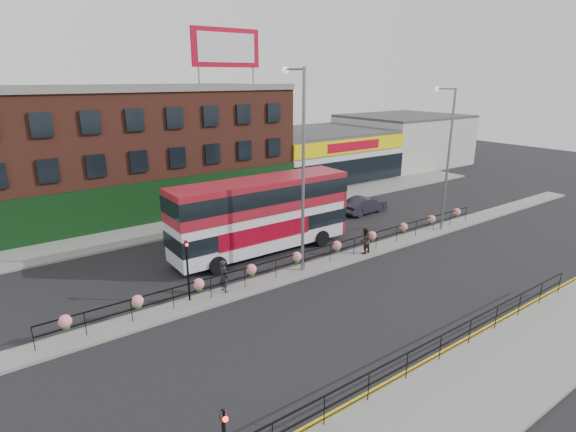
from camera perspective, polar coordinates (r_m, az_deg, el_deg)
ground at (r=27.13m, az=3.73°, el=-6.58°), size 120.00×120.00×0.00m
south_pavement at (r=20.51m, az=26.51°, el=-16.77°), size 60.00×4.00×0.15m
north_pavement at (r=36.56m, az=-8.27°, el=-0.24°), size 60.00×4.00×0.15m
median at (r=27.10m, az=3.73°, el=-6.43°), size 60.00×1.60×0.15m
yellow_line_inner at (r=21.45m, az=20.96°, el=-14.67°), size 60.00×0.10×0.01m
yellow_line_outer at (r=21.37m, az=21.37°, el=-14.84°), size 60.00×0.10×0.01m
brick_building at (r=41.22m, az=-18.81°, el=8.21°), size 25.00×12.21×10.30m
supermarket at (r=51.04m, az=3.52°, el=7.84°), size 15.00×12.25×5.30m
warehouse_east at (r=61.35m, az=14.37°, el=9.40°), size 14.50×12.00×6.30m
billboard at (r=38.78m, az=-7.87°, el=20.39°), size 6.00×0.29×4.40m
median_railing at (r=26.73m, az=3.77°, el=-4.53°), size 30.04×0.56×1.23m
south_railing at (r=19.32m, az=18.85°, el=-14.88°), size 20.04×0.05×1.12m
double_decker_bus at (r=28.50m, az=-3.30°, el=1.00°), size 12.03×3.07×4.87m
car at (r=38.08m, az=9.68°, el=1.40°), size 2.07×4.53×1.43m
pedestrian_a at (r=23.81m, az=-8.16°, el=-7.53°), size 0.75×0.58×1.77m
pedestrian_b at (r=28.96m, az=9.70°, el=-3.11°), size 0.92×0.77×1.69m
lamp_column_west at (r=24.72m, az=1.55°, el=7.76°), size 0.41×1.99×11.34m
lamp_column_east at (r=34.03m, az=19.47°, el=8.20°), size 0.36×1.78×10.15m
traffic_light_median at (r=22.65m, az=-12.72°, el=-5.16°), size 0.15×0.28×3.65m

